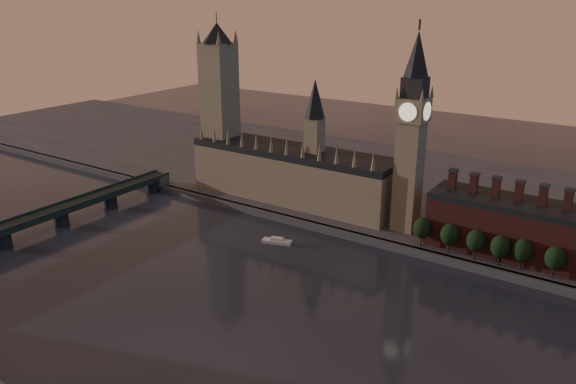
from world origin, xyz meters
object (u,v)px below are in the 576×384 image
Objects in this scene: westminster_bridge at (28,224)px; big_ben at (412,132)px; victoria_tower at (220,100)px; river_boat at (277,241)px.

big_ben is at bearing 34.33° from westminster_bridge.
victoria_tower is 133.21m from westminster_bridge.
river_boat is at bearing -32.78° from victoria_tower.
big_ben is 205.83m from westminster_bridge.
river_boat is at bearing 30.36° from westminster_bridge.
victoria_tower is 130.12m from big_ben.
westminster_bridge reaches higher than river_boat.
westminster_bridge is at bearing -106.56° from victoria_tower.
westminster_bridge is 132.31m from river_boat.
river_boat is (-50.96, -45.91, -55.65)m from big_ben.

